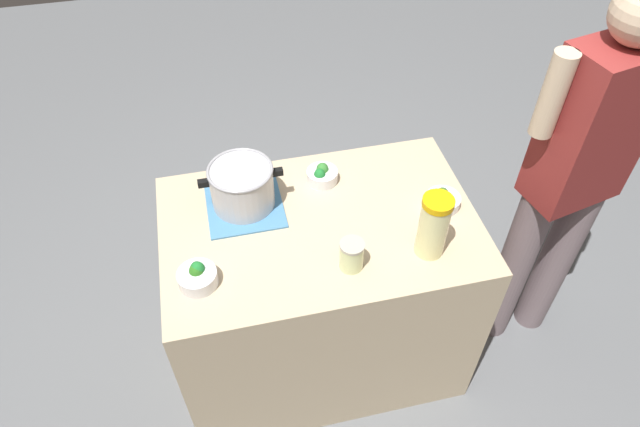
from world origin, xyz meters
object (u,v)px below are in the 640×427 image
object	(u,v)px
lemonade_pitcher	(433,226)
mason_jar	(352,255)
cooking_pot	(242,185)
person_cook	(571,180)
broccoli_bowl_front	(443,200)
broccoli_bowl_back	(322,175)
broccoli_bowl_center	(198,276)

from	to	relation	value
lemonade_pitcher	mason_jar	bearing A→B (deg)	-178.60
cooking_pot	person_cook	world-z (taller)	person_cook
lemonade_pitcher	broccoli_bowl_front	size ratio (longest dim) A/B	1.91
mason_jar	person_cook	size ratio (longest dim) A/B	0.07
cooking_pot	broccoli_bowl_front	world-z (taller)	cooking_pot
cooking_pot	mason_jar	distance (m)	0.49
broccoli_bowl_back	person_cook	distance (m)	0.94
cooking_pot	broccoli_bowl_center	bearing A→B (deg)	-120.67
cooking_pot	lemonade_pitcher	bearing A→B (deg)	-31.81
broccoli_bowl_front	broccoli_bowl_back	bearing A→B (deg)	150.08
broccoli_bowl_front	mason_jar	bearing A→B (deg)	-153.56
cooking_pot	broccoli_bowl_center	xyz separation A→B (m)	(-0.20, -0.33, -0.06)
broccoli_bowl_center	broccoli_bowl_back	world-z (taller)	broccoli_bowl_center
cooking_pot	broccoli_bowl_back	distance (m)	0.33
broccoli_bowl_front	broccoli_bowl_center	distance (m)	0.93
mason_jar	broccoli_bowl_front	distance (m)	0.46
lemonade_pitcher	mason_jar	xyz separation A→B (m)	(-0.28, -0.01, -0.07)
mason_jar	person_cook	distance (m)	0.91
broccoli_bowl_center	lemonade_pitcher	bearing A→B (deg)	-2.87
broccoli_bowl_back	broccoli_bowl_front	bearing A→B (deg)	-29.92
broccoli_bowl_center	person_cook	size ratio (longest dim) A/B	0.08
broccoli_bowl_center	broccoli_bowl_back	xyz separation A→B (m)	(0.51, 0.39, -0.00)
cooking_pot	broccoli_bowl_back	bearing A→B (deg)	10.82
cooking_pot	mason_jar	world-z (taller)	cooking_pot
lemonade_pitcher	broccoli_bowl_back	xyz separation A→B (m)	(-0.28, 0.43, -0.09)
lemonade_pitcher	person_cook	xyz separation A→B (m)	(0.61, 0.15, -0.05)
lemonade_pitcher	broccoli_bowl_center	distance (m)	0.80
broccoli_bowl_front	person_cook	world-z (taller)	person_cook
broccoli_bowl_back	person_cook	size ratio (longest dim) A/B	0.07
lemonade_pitcher	person_cook	bearing A→B (deg)	13.44
mason_jar	broccoli_bowl_back	bearing A→B (deg)	90.05
broccoli_bowl_center	broccoli_bowl_back	size ratio (longest dim) A/B	1.08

